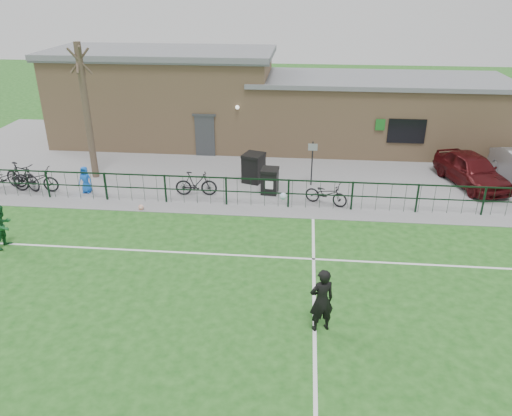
# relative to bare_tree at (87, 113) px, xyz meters

# --- Properties ---
(ground) EXTENTS (90.00, 90.00, 0.00)m
(ground) POSITION_rel_bare_tree_xyz_m (8.00, -10.50, -3.00)
(ground) COLOR #1A4F17
(ground) RESTS_ON ground
(paving_strip) EXTENTS (34.00, 13.00, 0.02)m
(paving_strip) POSITION_rel_bare_tree_xyz_m (8.00, 3.00, -2.99)
(paving_strip) COLOR slate
(paving_strip) RESTS_ON ground
(pitch_line_touch) EXTENTS (28.00, 0.10, 0.01)m
(pitch_line_touch) POSITION_rel_bare_tree_xyz_m (8.00, -2.70, -3.00)
(pitch_line_touch) COLOR white
(pitch_line_touch) RESTS_ON ground
(pitch_line_mid) EXTENTS (28.00, 0.10, 0.01)m
(pitch_line_mid) POSITION_rel_bare_tree_xyz_m (8.00, -6.50, -3.00)
(pitch_line_mid) COLOR white
(pitch_line_mid) RESTS_ON ground
(pitch_line_perp) EXTENTS (0.10, 16.00, 0.01)m
(pitch_line_perp) POSITION_rel_bare_tree_xyz_m (10.00, -10.50, -3.00)
(pitch_line_perp) COLOR white
(pitch_line_perp) RESTS_ON ground
(perimeter_fence) EXTENTS (28.00, 0.10, 1.20)m
(perimeter_fence) POSITION_rel_bare_tree_xyz_m (8.00, -2.50, -2.40)
(perimeter_fence) COLOR black
(perimeter_fence) RESTS_ON ground
(bare_tree) EXTENTS (0.30, 0.30, 6.00)m
(bare_tree) POSITION_rel_bare_tree_xyz_m (0.00, 0.00, 0.00)
(bare_tree) COLOR #46362A
(bare_tree) RESTS_ON ground
(wheelie_bin_left) EXTENTS (1.04, 1.11, 1.21)m
(wheelie_bin_left) POSITION_rel_bare_tree_xyz_m (7.34, 0.14, -2.37)
(wheelie_bin_left) COLOR black
(wheelie_bin_left) RESTS_ON paving_strip
(wheelie_bin_right) EXTENTS (0.73, 0.81, 1.01)m
(wheelie_bin_right) POSITION_rel_bare_tree_xyz_m (8.16, -1.11, -2.48)
(wheelie_bin_right) COLOR black
(wheelie_bin_right) RESTS_ON paving_strip
(sign_post) EXTENTS (0.07, 0.07, 2.00)m
(sign_post) POSITION_rel_bare_tree_xyz_m (9.92, -0.06, -1.98)
(sign_post) COLOR black
(sign_post) RESTS_ON paving_strip
(car_maroon) EXTENTS (2.80, 4.49, 1.43)m
(car_maroon) POSITION_rel_bare_tree_xyz_m (16.92, 0.67, -2.27)
(car_maroon) COLOR #400B0D
(car_maroon) RESTS_ON paving_strip
(bicycle_a) EXTENTS (1.87, 1.29, 0.93)m
(bicycle_a) POSITION_rel_bare_tree_xyz_m (-3.29, -1.77, -2.51)
(bicycle_a) COLOR black
(bicycle_a) RESTS_ON paving_strip
(bicycle_b) EXTENTS (2.08, 1.25, 1.21)m
(bicycle_b) POSITION_rel_bare_tree_xyz_m (-2.49, -1.79, -2.38)
(bicycle_b) COLOR black
(bicycle_b) RESTS_ON paving_strip
(bicycle_c) EXTENTS (2.02, 0.73, 1.06)m
(bicycle_c) POSITION_rel_bare_tree_xyz_m (-1.84, -1.92, -2.45)
(bicycle_c) COLOR black
(bicycle_c) RESTS_ON paving_strip
(bicycle_d) EXTENTS (1.79, 0.63, 1.05)m
(bicycle_d) POSITION_rel_bare_tree_xyz_m (5.10, -1.70, -2.45)
(bicycle_d) COLOR black
(bicycle_d) RESTS_ON paving_strip
(bicycle_e) EXTENTS (1.87, 1.21, 0.93)m
(bicycle_e) POSITION_rel_bare_tree_xyz_m (10.51, -2.10, -2.52)
(bicycle_e) COLOR black
(bicycle_e) RESTS_ON paving_strip
(spectator_child) EXTENTS (0.58, 0.39, 1.16)m
(spectator_child) POSITION_rel_bare_tree_xyz_m (0.35, -1.85, -2.40)
(spectator_child) COLOR blue
(spectator_child) RESTS_ON paving_strip
(goalkeeper_kick) EXTENTS (1.67, 3.73, 2.44)m
(goalkeeper_kick) POSITION_rel_bare_tree_xyz_m (10.11, -10.02, -2.07)
(goalkeeper_kick) COLOR black
(goalkeeper_kick) RESTS_ON ground
(outfield_player) EXTENTS (0.66, 0.81, 1.55)m
(outfield_player) POSITION_rel_bare_tree_xyz_m (-0.49, -6.64, -2.22)
(outfield_player) COLOR #1A5B2C
(outfield_player) RESTS_ON ground
(ball_ground) EXTENTS (0.22, 0.22, 0.22)m
(ball_ground) POSITION_rel_bare_tree_xyz_m (3.20, -3.32, -2.89)
(ball_ground) COLOR white
(ball_ground) RESTS_ON ground
(clubhouse) EXTENTS (24.25, 5.40, 4.96)m
(clubhouse) POSITION_rel_bare_tree_xyz_m (7.12, 6.00, -0.78)
(clubhouse) COLOR tan
(clubhouse) RESTS_ON ground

